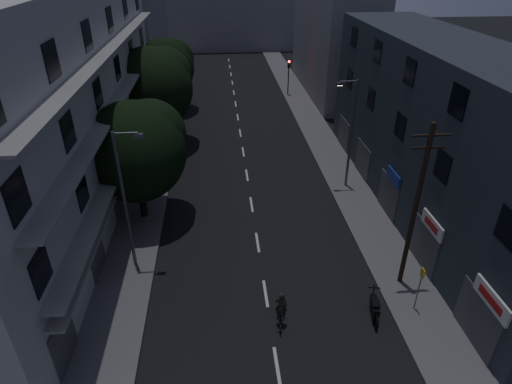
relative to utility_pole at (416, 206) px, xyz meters
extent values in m
plane|color=black|center=(-7.30, 18.34, -4.87)|extent=(160.00, 160.00, 0.00)
cube|color=#565659|center=(-14.80, 18.34, -4.79)|extent=(3.00, 90.00, 0.15)
cube|color=#565659|center=(0.20, 18.34, -4.79)|extent=(3.00, 90.00, 0.15)
cube|color=beige|center=(-7.30, -4.66, -4.86)|extent=(0.15, 2.00, 0.01)
cube|color=beige|center=(-7.30, -0.16, -4.86)|extent=(0.15, 2.00, 0.01)
cube|color=beige|center=(-7.30, 4.34, -4.86)|extent=(0.15, 2.00, 0.01)
cube|color=beige|center=(-7.30, 8.84, -4.86)|extent=(0.15, 2.00, 0.01)
cube|color=beige|center=(-7.30, 13.34, -4.86)|extent=(0.15, 2.00, 0.01)
cube|color=beige|center=(-7.30, 17.84, -4.86)|extent=(0.15, 2.00, 0.01)
cube|color=beige|center=(-7.30, 22.34, -4.86)|extent=(0.15, 2.00, 0.01)
cube|color=beige|center=(-7.30, 26.84, -4.86)|extent=(0.15, 2.00, 0.01)
cube|color=beige|center=(-7.30, 31.34, -4.86)|extent=(0.15, 2.00, 0.01)
cube|color=beige|center=(-7.30, 35.84, -4.86)|extent=(0.15, 2.00, 0.01)
cube|color=beige|center=(-7.30, 40.34, -4.86)|extent=(0.15, 2.00, 0.01)
cube|color=beige|center=(-7.30, 44.84, -4.86)|extent=(0.15, 2.00, 0.01)
cube|color=beige|center=(-7.30, 49.34, -4.86)|extent=(0.15, 2.00, 0.01)
cube|color=beige|center=(-7.30, 53.84, -4.86)|extent=(0.15, 2.00, 0.01)
cube|color=#AFAFAA|center=(-19.30, 11.34, 2.13)|extent=(6.00, 36.00, 14.00)
cube|color=black|center=(-16.28, -3.66, -2.87)|extent=(0.06, 1.60, 1.60)
cube|color=black|center=(-16.28, 2.34, -2.87)|extent=(0.06, 1.60, 1.60)
cube|color=black|center=(-16.28, 8.34, -2.87)|extent=(0.06, 1.60, 1.60)
cube|color=black|center=(-16.28, 14.34, -2.87)|extent=(0.06, 1.60, 1.60)
cube|color=black|center=(-16.28, 20.34, -2.87)|extent=(0.06, 1.60, 1.60)
cube|color=black|center=(-16.28, 26.34, -2.87)|extent=(0.06, 1.60, 1.60)
cube|color=black|center=(-16.28, -3.66, 0.33)|extent=(0.06, 1.60, 1.60)
cube|color=black|center=(-16.28, 2.34, 0.33)|extent=(0.06, 1.60, 1.60)
cube|color=black|center=(-16.28, 8.34, 0.33)|extent=(0.06, 1.60, 1.60)
cube|color=black|center=(-16.28, 14.34, 0.33)|extent=(0.06, 1.60, 1.60)
cube|color=black|center=(-16.28, 20.34, 0.33)|extent=(0.06, 1.60, 1.60)
cube|color=black|center=(-16.28, 26.34, 0.33)|extent=(0.06, 1.60, 1.60)
cube|color=black|center=(-16.28, -3.66, 3.53)|extent=(0.06, 1.60, 1.60)
cube|color=black|center=(-16.28, 2.34, 3.53)|extent=(0.06, 1.60, 1.60)
cube|color=black|center=(-16.28, 8.34, 3.53)|extent=(0.06, 1.60, 1.60)
cube|color=black|center=(-16.28, 14.34, 3.53)|extent=(0.06, 1.60, 1.60)
cube|color=black|center=(-16.28, 20.34, 3.53)|extent=(0.06, 1.60, 1.60)
cube|color=black|center=(-16.28, 26.34, 3.53)|extent=(0.06, 1.60, 1.60)
cube|color=black|center=(-16.28, 2.34, 6.73)|extent=(0.06, 1.60, 1.60)
cube|color=black|center=(-16.28, 8.34, 6.73)|extent=(0.06, 1.60, 1.60)
cube|color=black|center=(-16.28, 14.34, 6.73)|extent=(0.06, 1.60, 1.60)
cube|color=black|center=(-16.28, 20.34, 6.73)|extent=(0.06, 1.60, 1.60)
cube|color=black|center=(-16.28, 26.34, 6.73)|extent=(0.06, 1.60, 1.60)
cube|color=gray|center=(-15.80, 11.34, -0.87)|extent=(1.00, 32.40, 0.12)
cube|color=gray|center=(-15.80, 11.34, 2.33)|extent=(1.00, 32.40, 0.12)
cube|color=gray|center=(-15.80, 11.34, 5.53)|extent=(1.00, 32.40, 0.12)
cube|color=gray|center=(-15.90, 11.34, -1.77)|extent=(0.80, 32.40, 0.12)
cube|color=#424247|center=(-16.27, -3.66, -3.47)|extent=(0.06, 2.40, 2.40)
cube|color=#424247|center=(-16.27, 2.34, -3.47)|extent=(0.06, 2.40, 2.40)
cube|color=#424247|center=(-16.27, 8.34, -3.47)|extent=(0.06, 2.40, 2.40)
cube|color=#424247|center=(-16.27, 14.34, -3.47)|extent=(0.06, 2.40, 2.40)
cube|color=#424247|center=(-16.27, 20.34, -3.47)|extent=(0.06, 2.40, 2.40)
cube|color=#424247|center=(-16.27, 26.34, -3.47)|extent=(0.06, 2.40, 2.40)
cube|color=#282E36|center=(4.70, 7.34, 0.63)|extent=(6.00, 28.00, 11.00)
cube|color=black|center=(1.68, -4.16, 1.43)|extent=(0.06, 1.40, 1.50)
cube|color=black|center=(1.68, 1.34, 1.43)|extent=(0.06, 1.40, 1.50)
cube|color=black|center=(1.68, 6.84, 1.43)|extent=(0.06, 1.40, 1.50)
cube|color=black|center=(1.68, 12.34, 1.43)|extent=(0.06, 1.40, 1.50)
cube|color=black|center=(1.68, 17.84, 1.43)|extent=(0.06, 1.40, 1.50)
cube|color=black|center=(1.68, 1.34, 4.73)|extent=(0.06, 1.40, 1.50)
cube|color=black|center=(1.68, 6.84, 4.73)|extent=(0.06, 1.40, 1.50)
cube|color=black|center=(1.68, 12.34, 4.73)|extent=(0.06, 1.40, 1.50)
cube|color=black|center=(1.68, 17.84, 4.73)|extent=(0.06, 1.40, 1.50)
cube|color=#424247|center=(1.67, -4.16, -3.47)|extent=(0.06, 3.00, 2.60)
cube|color=#424247|center=(1.67, 1.34, -3.47)|extent=(0.06, 3.00, 2.60)
cube|color=#424247|center=(1.67, 6.84, -3.47)|extent=(0.06, 3.00, 2.60)
cube|color=#424247|center=(1.67, 12.34, -3.47)|extent=(0.06, 3.00, 2.60)
cube|color=#424247|center=(1.67, 17.84, -3.47)|extent=(0.06, 3.00, 2.60)
cube|color=silver|center=(1.60, -4.66, -1.77)|extent=(0.12, 2.40, 0.80)
cube|color=#B21414|center=(1.52, -4.66, -1.77)|extent=(0.02, 1.60, 0.36)
cube|color=silver|center=(1.60, 0.84, -1.77)|extent=(0.12, 2.20, 0.80)
cube|color=#B21414|center=(1.52, 0.84, -1.77)|extent=(0.02, 1.40, 0.36)
cube|color=navy|center=(1.60, 6.34, -1.77)|extent=(0.12, 2.00, 0.70)
cube|color=slate|center=(-19.30, 41.34, 3.13)|extent=(6.00, 20.00, 16.00)
cube|color=slate|center=(4.70, 35.34, 1.63)|extent=(6.00, 20.00, 13.00)
cube|color=slate|center=(-7.30, 63.34, 0.13)|extent=(24.00, 8.00, 10.00)
cylinder|color=black|center=(-14.58, 7.86, -2.60)|extent=(0.44, 0.44, 4.24)
sphere|color=black|center=(-14.58, 7.86, -0.06)|extent=(6.35, 6.35, 6.35)
sphere|color=black|center=(-13.63, 8.66, 0.74)|extent=(4.45, 4.45, 4.45)
sphere|color=black|center=(-15.37, 7.23, 0.42)|extent=(4.13, 4.13, 4.13)
cylinder|color=black|center=(-14.94, 19.97, -2.39)|extent=(0.44, 0.44, 4.66)
sphere|color=black|center=(-14.94, 19.97, 0.41)|extent=(7.02, 7.02, 7.02)
sphere|color=black|center=(-13.89, 20.85, 1.29)|extent=(4.92, 4.92, 4.92)
sphere|color=black|center=(-15.82, 19.27, 0.94)|extent=(4.56, 4.56, 4.56)
cylinder|color=black|center=(-14.77, 29.61, -2.66)|extent=(0.44, 0.44, 4.11)
sphere|color=black|center=(-14.77, 29.61, -0.19)|extent=(6.14, 6.14, 6.14)
sphere|color=black|center=(-13.85, 30.38, 0.58)|extent=(4.30, 4.30, 4.30)
sphere|color=black|center=(-15.54, 29.00, 0.27)|extent=(3.99, 3.99, 3.99)
cylinder|color=black|center=(-0.76, 34.02, -3.12)|extent=(0.12, 0.12, 3.20)
cube|color=black|center=(-0.76, 34.02, -1.07)|extent=(0.28, 0.22, 0.90)
sphere|color=#FF0C05|center=(-0.76, 33.87, -0.74)|extent=(0.22, 0.22, 0.22)
sphere|color=#3F330C|center=(-0.76, 33.87, -1.04)|extent=(0.22, 0.22, 0.22)
sphere|color=black|center=(-0.76, 33.87, -1.34)|extent=(0.22, 0.22, 0.22)
cylinder|color=black|center=(-13.60, 33.88, -3.12)|extent=(0.12, 0.12, 3.20)
cube|color=black|center=(-13.60, 33.88, -1.07)|extent=(0.28, 0.22, 0.90)
sphere|color=black|center=(-13.60, 33.73, -0.74)|extent=(0.22, 0.22, 0.22)
sphere|color=#3F330C|center=(-13.60, 33.73, -1.04)|extent=(0.22, 0.22, 0.22)
sphere|color=#0CFF26|center=(-13.60, 33.73, -1.34)|extent=(0.22, 0.22, 0.22)
cylinder|color=#55565D|center=(-14.42, 2.78, -0.72)|extent=(0.18, 0.18, 8.00)
cylinder|color=#55565D|center=(-13.82, 2.78, 3.18)|extent=(1.20, 0.10, 0.10)
cube|color=#55565D|center=(-13.22, 2.78, 3.03)|extent=(0.45, 0.25, 0.18)
cube|color=#4C4C4C|center=(-13.22, 2.78, 2.93)|extent=(0.35, 0.18, 0.04)
cylinder|color=#55565C|center=(0.01, 10.78, -0.72)|extent=(0.18, 0.18, 8.00)
cylinder|color=#55565C|center=(-0.59, 10.78, 3.18)|extent=(1.20, 0.10, 0.10)
cube|color=#55565C|center=(-1.19, 10.78, 3.03)|extent=(0.45, 0.25, 0.18)
cube|color=#FFD88C|center=(-1.19, 10.78, 2.93)|extent=(0.35, 0.18, 0.04)
cylinder|color=#595D61|center=(-14.55, 23.06, -0.72)|extent=(0.18, 0.18, 8.00)
cylinder|color=#595D61|center=(-13.95, 23.06, 3.18)|extent=(1.20, 0.10, 0.10)
cube|color=#595D61|center=(-13.35, 23.06, 3.03)|extent=(0.45, 0.25, 0.18)
cube|color=#4C4C4C|center=(-13.35, 23.06, 2.93)|extent=(0.35, 0.18, 0.04)
cylinder|color=black|center=(0.00, 0.00, -0.22)|extent=(0.24, 0.24, 9.00)
cube|color=black|center=(0.00, 0.00, 3.68)|extent=(1.80, 0.10, 0.10)
cube|color=black|center=(0.00, 0.00, 3.08)|extent=(1.50, 0.10, 0.10)
cylinder|color=#595B60|center=(-0.08, -2.06, -3.47)|extent=(0.06, 0.06, 2.50)
cube|color=yellow|center=(-0.08, -2.06, -2.42)|extent=(0.05, 0.35, 0.45)
torus|color=black|center=(-2.32, -2.88, -4.53)|extent=(0.27, 0.80, 0.79)
torus|color=black|center=(-2.07, -1.56, -4.53)|extent=(0.27, 0.80, 0.79)
cube|color=black|center=(-2.19, -2.22, -4.17)|extent=(0.50, 1.26, 0.39)
cube|color=black|center=(-2.23, -2.38, -3.88)|extent=(0.42, 0.56, 0.11)
cylinder|color=black|center=(-2.08, -1.61, -4.03)|extent=(0.16, 0.49, 0.94)
cube|color=black|center=(-2.06, -1.50, -3.69)|extent=(0.61, 0.16, 0.04)
imported|color=black|center=(-6.82, -2.31, -4.45)|extent=(0.76, 1.64, 0.83)
imported|color=black|center=(-6.82, -2.31, -3.66)|extent=(0.63, 0.45, 1.59)
camera|label=1|loc=(-9.33, -16.85, 10.88)|focal=30.00mm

